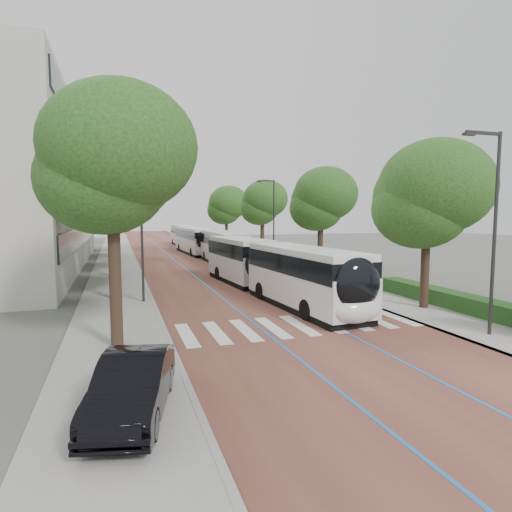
{
  "coord_description": "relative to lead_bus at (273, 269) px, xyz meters",
  "views": [
    {
      "loc": [
        -7.39,
        -16.12,
        4.97
      ],
      "look_at": [
        0.62,
        8.49,
        2.4
      ],
      "focal_mm": 30.0,
      "sensor_mm": 36.0,
      "label": 1
    }
  ],
  "objects": [
    {
      "name": "ground",
      "position": [
        -1.54,
        -7.95,
        -1.63
      ],
      "size": [
        160.0,
        160.0,
        0.0
      ],
      "primitive_type": "plane",
      "color": "#51544C",
      "rests_on": "ground"
    },
    {
      "name": "road",
      "position": [
        -1.54,
        32.05,
        -1.62
      ],
      "size": [
        11.0,
        140.0,
        0.02
      ],
      "primitive_type": "cube",
      "color": "brown",
      "rests_on": "ground"
    },
    {
      "name": "sidewalk_left",
      "position": [
        -9.04,
        32.05,
        -1.57
      ],
      "size": [
        4.0,
        140.0,
        0.12
      ],
      "primitive_type": "cube",
      "color": "#9B9893",
      "rests_on": "ground"
    },
    {
      "name": "sidewalk_right",
      "position": [
        5.96,
        32.05,
        -1.57
      ],
      "size": [
        4.0,
        140.0,
        0.12
      ],
      "primitive_type": "cube",
      "color": "#9B9893",
      "rests_on": "ground"
    },
    {
      "name": "kerb_left",
      "position": [
        -7.14,
        32.05,
        -1.57
      ],
      "size": [
        0.2,
        140.0,
        0.14
      ],
      "primitive_type": "cube",
      "color": "gray",
      "rests_on": "ground"
    },
    {
      "name": "kerb_right",
      "position": [
        4.06,
        32.05,
        -1.57
      ],
      "size": [
        0.2,
        140.0,
        0.14
      ],
      "primitive_type": "cube",
      "color": "gray",
      "rests_on": "ground"
    },
    {
      "name": "zebra_crossing",
      "position": [
        -1.34,
        -6.95,
        -1.6
      ],
      "size": [
        10.55,
        3.6,
        0.01
      ],
      "color": "silver",
      "rests_on": "ground"
    },
    {
      "name": "lane_line_left",
      "position": [
        -3.14,
        32.05,
        -1.6
      ],
      "size": [
        0.12,
        126.0,
        0.01
      ],
      "primitive_type": "cube",
      "color": "#2468B6",
      "rests_on": "road"
    },
    {
      "name": "lane_line_right",
      "position": [
        0.06,
        32.05,
        -1.6
      ],
      "size": [
        0.12,
        126.0,
        0.01
      ],
      "primitive_type": "cube",
      "color": "#2468B6",
      "rests_on": "road"
    },
    {
      "name": "hedge",
      "position": [
        7.56,
        -7.95,
        -1.11
      ],
      "size": [
        1.2,
        14.0,
        0.8
      ],
      "primitive_type": "cube",
      "color": "#1C4116",
      "rests_on": "sidewalk_right"
    },
    {
      "name": "streetlight_near",
      "position": [
        5.08,
        -10.95,
        3.19
      ],
      "size": [
        1.82,
        0.2,
        8.0
      ],
      "color": "#2A2A2C",
      "rests_on": "sidewalk_right"
    },
    {
      "name": "streetlight_far",
      "position": [
        5.08,
        14.05,
        3.19
      ],
      "size": [
        1.82,
        0.2,
        8.0
      ],
      "color": "#2A2A2C",
      "rests_on": "sidewalk_right"
    },
    {
      "name": "lamp_post_left",
      "position": [
        -7.64,
        0.05,
        2.49
      ],
      "size": [
        0.14,
        0.14,
        8.0
      ],
      "primitive_type": "cylinder",
      "color": "#2A2A2C",
      "rests_on": "sidewalk_left"
    },
    {
      "name": "trees_left",
      "position": [
        -9.04,
        16.62,
        5.1
      ],
      "size": [
        6.4,
        60.38,
        9.98
      ],
      "color": "black",
      "rests_on": "ground"
    },
    {
      "name": "trees_right",
      "position": [
        6.16,
        14.24,
        4.22
      ],
      "size": [
        5.7,
        47.7,
        8.38
      ],
      "color": "black",
      "rests_on": "ground"
    },
    {
      "name": "lead_bus",
      "position": [
        0.0,
        0.0,
        0.0
      ],
      "size": [
        4.01,
        18.54,
        3.2
      ],
      "rotation": [
        0.0,
        0.0,
        0.08
      ],
      "color": "black",
      "rests_on": "ground"
    },
    {
      "name": "bus_queued_0",
      "position": [
        0.91,
        16.08,
        -0.0
      ],
      "size": [
        2.81,
        12.45,
        3.2
      ],
      "rotation": [
        0.0,
        0.0,
        -0.02
      ],
      "color": "silver",
      "rests_on": "ground"
    },
    {
      "name": "bus_queued_1",
      "position": [
        0.25,
        28.51,
        -0.0
      ],
      "size": [
        3.12,
        12.51,
        3.2
      ],
      "rotation": [
        0.0,
        0.0,
        0.05
      ],
      "color": "silver",
      "rests_on": "ground"
    },
    {
      "name": "bus_queued_2",
      "position": [
        0.88,
        41.9,
        -0.0
      ],
      "size": [
        2.57,
        12.4,
        3.2
      ],
      "rotation": [
        0.0,
        0.0,
        0.0
      ],
      "color": "silver",
      "rests_on": "ground"
    },
    {
      "name": "parked_car",
      "position": [
        -8.68,
        -13.7,
        -0.78
      ],
      "size": [
        2.52,
        4.66,
        1.46
      ],
      "primitive_type": "imported",
      "rotation": [
        0.0,
        0.0,
        -0.23
      ],
      "color": "black",
      "rests_on": "sidewalk_left"
    }
  ]
}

